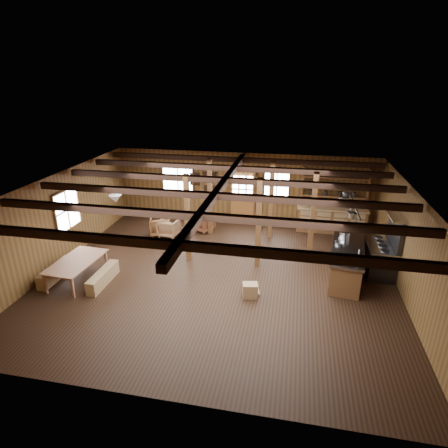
{
  "coord_description": "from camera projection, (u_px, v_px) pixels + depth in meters",
  "views": [
    {
      "loc": [
        1.99,
        -9.33,
        5.56
      ],
      "look_at": [
        -0.08,
        1.18,
        1.23
      ],
      "focal_mm": 30.0,
      "sensor_mm": 36.0,
      "label": 1
    }
  ],
  "objects": [
    {
      "name": "bench_aisle",
      "position": [
        103.0,
        277.0,
        10.58
      ],
      "size": [
        0.27,
        1.45,
        0.4
      ],
      "primitive_type": "cube",
      "color": "brown",
      "rests_on": "floor"
    },
    {
      "name": "bench_wall",
      "position": [
        56.0,
        272.0,
        10.85
      ],
      "size": [
        0.27,
        1.44,
        0.4
      ],
      "primitive_type": "cube",
      "color": "brown",
      "rests_on": "floor"
    },
    {
      "name": "armchair_a",
      "position": [
        160.0,
        226.0,
        13.8
      ],
      "size": [
        0.91,
        0.92,
        0.67
      ],
      "primitive_type": "imported",
      "rotation": [
        0.0,
        0.0,
        3.46
      ],
      "color": "brown",
      "rests_on": "floor"
    },
    {
      "name": "pendant_lamps",
      "position": [
        153.0,
        190.0,
        11.39
      ],
      "size": [
        1.86,
        2.36,
        0.66
      ],
      "color": "#2F3032",
      "rests_on": "ceiling"
    },
    {
      "name": "timber_posts",
      "position": [
        247.0,
        210.0,
        12.2
      ],
      "size": [
        3.95,
        2.35,
        2.8
      ],
      "color": "#4C2A15",
      "rests_on": "floor"
    },
    {
      "name": "commercial_range",
      "position": [
        382.0,
        253.0,
        11.05
      ],
      "size": [
        0.8,
        1.55,
        1.91
      ],
      "color": "#2F3032",
      "rests_on": "floor"
    },
    {
      "name": "window_back_left",
      "position": [
        178.0,
        181.0,
        14.85
      ],
      "size": [
        1.32,
        0.06,
        1.32
      ],
      "color": "white",
      "rests_on": "wall_back"
    },
    {
      "name": "back_counter",
      "position": [
        331.0,
        217.0,
        13.91
      ],
      "size": [
        2.55,
        0.6,
        2.45
      ],
      "color": "brown",
      "rests_on": "floor"
    },
    {
      "name": "pot_rack",
      "position": [
        351.0,
        210.0,
        9.69
      ],
      "size": [
        0.39,
        3.0,
        0.45
      ],
      "color": "#2F3032",
      "rests_on": "ceiling"
    },
    {
      "name": "ceiling_joists",
      "position": [
        220.0,
        188.0,
        10.08
      ],
      "size": [
        9.8,
        8.82,
        0.18
      ],
      "color": "black",
      "rests_on": "ceiling"
    },
    {
      "name": "step_stool",
      "position": [
        250.0,
        290.0,
        9.94
      ],
      "size": [
        0.5,
        0.4,
        0.4
      ],
      "primitive_type": "cube",
      "rotation": [
        0.0,
        0.0,
        0.2
      ],
      "color": "brown",
      "rests_on": "floor"
    },
    {
      "name": "back_door",
      "position": [
        242.0,
        202.0,
        14.64
      ],
      "size": [
        1.02,
        0.08,
        2.15
      ],
      "color": "brown",
      "rests_on": "floor"
    },
    {
      "name": "window_back_right",
      "position": [
        277.0,
        186.0,
        14.15
      ],
      "size": [
        1.02,
        0.06,
        1.32
      ],
      "color": "white",
      "rests_on": "wall_back"
    },
    {
      "name": "armchair_b",
      "position": [
        203.0,
        222.0,
        14.15
      ],
      "size": [
        0.96,
        0.97,
        0.67
      ],
      "primitive_type": "imported",
      "rotation": [
        0.0,
        0.0,
        2.7
      ],
      "color": "brown",
      "rests_on": "floor"
    },
    {
      "name": "dining_table",
      "position": [
        79.0,
        271.0,
        10.67
      ],
      "size": [
        1.13,
        1.89,
        0.64
      ],
      "primitive_type": "imported",
      "rotation": [
        0.0,
        0.0,
        1.51
      ],
      "color": "#9C6547",
      "rests_on": "floor"
    },
    {
      "name": "kitchen_island",
      "position": [
        346.0,
        262.0,
        10.81
      ],
      "size": [
        1.19,
        2.59,
        1.2
      ],
      "rotation": [
        0.0,
        0.0,
        -0.13
      ],
      "color": "brown",
      "rests_on": "floor"
    },
    {
      "name": "notice_boards",
      "position": [
        205.0,
        181.0,
        14.63
      ],
      "size": [
        1.08,
        0.03,
        0.9
      ],
      "color": "beige",
      "rests_on": "wall_back"
    },
    {
      "name": "armchair_c",
      "position": [
        169.0,
        227.0,
        13.69
      ],
      "size": [
        0.74,
        0.75,
        0.63
      ],
      "primitive_type": "imported",
      "rotation": [
        0.0,
        0.0,
        3.04
      ],
      "color": "#916442",
      "rests_on": "floor"
    },
    {
      "name": "bowl",
      "position": [
        339.0,
        243.0,
        10.9
      ],
      "size": [
        0.27,
        0.27,
        0.06
      ],
      "primitive_type": "imported",
      "rotation": [
        0.0,
        0.0,
        0.05
      ],
      "color": "silver",
      "rests_on": "kitchen_island"
    },
    {
      "name": "window_left",
      "position": [
        67.0,
        210.0,
        11.67
      ],
      "size": [
        0.14,
        1.24,
        1.32
      ],
      "color": "white",
      "rests_on": "wall_back"
    },
    {
      "name": "room",
      "position": [
        219.0,
        234.0,
        10.4
      ],
      "size": [
        10.04,
        9.04,
        2.84
      ],
      "color": "black",
      "rests_on": "ground"
    },
    {
      "name": "counter_pot",
      "position": [
        345.0,
        235.0,
        11.3
      ],
      "size": [
        0.31,
        0.31,
        0.19
      ],
      "primitive_type": "cylinder",
      "color": "silver",
      "rests_on": "kitchen_island"
    }
  ]
}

